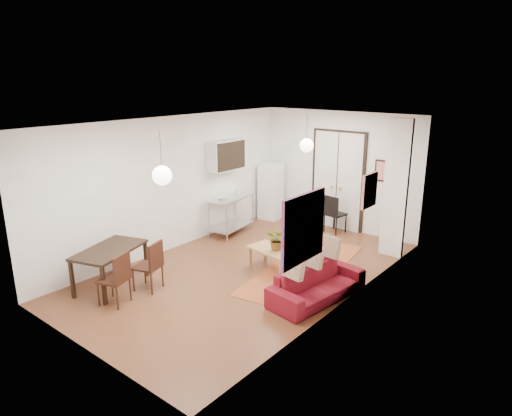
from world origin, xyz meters
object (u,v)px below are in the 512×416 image
Objects in this scene: sofa at (317,284)px; kitchen_counter at (231,209)px; fridge at (271,191)px; dining_chair_far at (118,273)px; dining_table at (110,253)px; dining_chair_near at (151,260)px; coffee_table at (273,252)px; black_side_chair at (337,210)px.

kitchen_counter is (-3.43, 1.62, 0.33)m from sofa.
fridge is 1.63× the size of dining_chair_far.
sofa is 3.81m from kitchen_counter.
kitchen_counter is 0.86× the size of dining_table.
fridge is 5.15m from dining_table.
dining_table is 0.75m from dining_chair_near.
black_side_chair is (-0.18, 2.86, 0.17)m from coffee_table.
dining_table is 5.55m from black_side_chair.
kitchen_counter reaches higher than coffee_table.
dining_table is (-1.83, -2.44, 0.27)m from coffee_table.
coffee_table is at bearing 77.35° from sofa.
dining_chair_far is at bearing -85.06° from kitchen_counter.
coffee_table is 0.82× the size of kitchen_counter.
dining_chair_far is at bearing -114.49° from coffee_table.
kitchen_counter is 3.24m from dining_chair_near.
dining_table reaches higher than sofa.
coffee_table is 1.12× the size of black_side_chair.
kitchen_counter is 3.57m from dining_table.
coffee_table is (-1.32, 0.50, 0.11)m from sofa.
black_side_chair reaches higher than dining_chair_near.
sofa is 1.44× the size of kitchen_counter.
black_side_chair is (1.65, 5.29, -0.10)m from dining_table.
dining_chair_near is at bearing -121.60° from coffee_table.
sofa is at bearing 102.33° from dining_chair_near.
sofa is 2.04× the size of dining_chair_near.
black_side_chair is (1.93, 1.74, -0.05)m from kitchen_counter.
kitchen_counter is at bearing 94.45° from dining_table.
kitchen_counter is 3.92m from dining_chair_far.
sofa is at bearing -33.23° from kitchen_counter.
dining_chair_far is (0.88, -3.82, -0.08)m from kitchen_counter.
dining_chair_near is 1.00× the size of dining_chair_far.
dining_chair_near is at bearing 36.24° from dining_table.
kitchen_counter is (-2.11, 1.12, 0.22)m from coffee_table.
fridge is (-0.00, 1.58, 0.14)m from kitchen_counter.
dining_table reaches higher than coffee_table.
dining_chair_far is 5.65m from black_side_chair.
coffee_table is at bearing -60.07° from fridge.
fridge is (-3.43, 3.20, 0.47)m from sofa.
sofa is at bearing -51.02° from fridge.
sofa is 3.38m from dining_chair_far.
coffee_table is 2.97m from dining_chair_far.
kitchen_counter reaches higher than dining_table.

